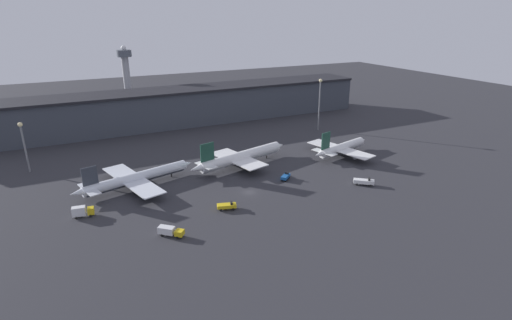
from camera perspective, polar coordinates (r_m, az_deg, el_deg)
ground at (r=142.48m, az=-1.00°, el=-4.65°), size 600.00×600.00×0.00m
terminal_building at (r=231.31m, az=-11.98°, el=7.40°), size 232.07×25.40×20.20m
airplane_0 at (r=152.16m, az=-16.76°, el=-2.51°), size 46.26×36.69×11.81m
airplane_1 at (r=165.12m, az=-2.18°, el=0.39°), size 48.38×28.77×13.51m
airplane_2 at (r=182.23m, az=12.09°, el=1.70°), size 35.16×32.76×12.73m
service_vehicle_0 at (r=130.59m, az=-4.18°, el=-6.56°), size 6.65×4.18×2.63m
service_vehicle_1 at (r=152.99m, az=4.25°, el=-2.38°), size 5.29×4.88×2.67m
service_vehicle_2 at (r=118.20m, az=-12.19°, el=-9.88°), size 7.13×6.67×2.76m
service_vehicle_3 at (r=136.61m, az=-23.59°, el=-6.73°), size 6.63×3.02×3.57m
service_vehicle_4 at (r=153.16m, az=15.16°, el=-2.99°), size 7.29×6.57×2.93m
lamp_post_0 at (r=180.29m, az=-30.30°, el=2.47°), size 1.80×1.80×20.59m
lamp_post_1 at (r=216.94m, az=9.08°, el=8.69°), size 1.80×1.80×27.66m
control_tower at (r=270.71m, az=-18.05°, el=11.67°), size 9.00×9.00×41.14m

